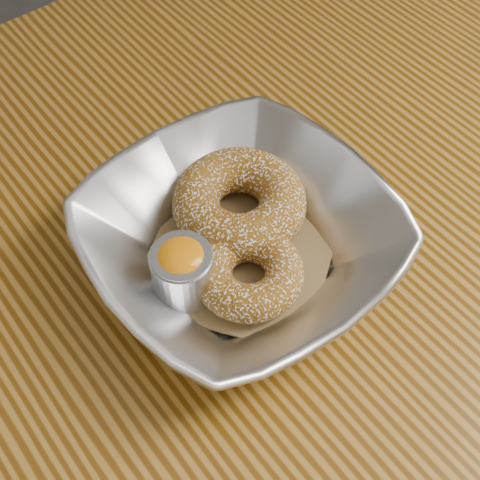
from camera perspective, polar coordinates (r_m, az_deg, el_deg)
table at (r=0.64m, az=-2.05°, el=-6.79°), size 1.20×0.80×0.75m
serving_bowl at (r=0.53m, az=0.00°, el=-0.03°), size 0.24×0.24×0.06m
parchment at (r=0.55m, az=0.00°, el=-1.28°), size 0.20×0.20×0.00m
donut_back at (r=0.56m, az=-0.06°, el=3.21°), size 0.14×0.14×0.04m
donut_front at (r=0.52m, az=0.73°, el=-2.81°), size 0.11×0.11×0.03m
ramekin at (r=0.51m, az=-4.91°, el=-2.61°), size 0.05×0.05×0.05m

